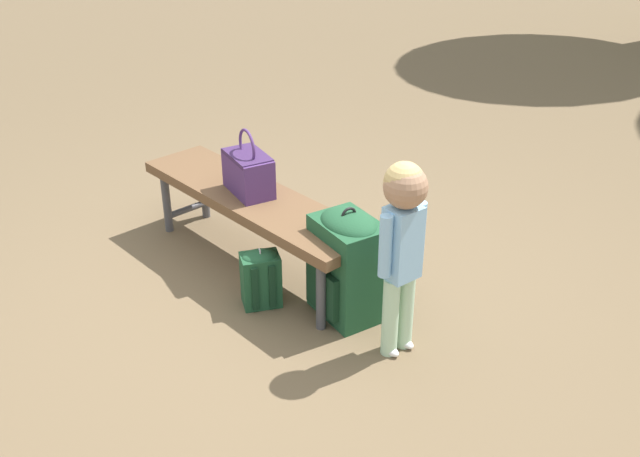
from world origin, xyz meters
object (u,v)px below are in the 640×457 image
object	(u,v)px
handbag	(248,171)
backpack_small	(261,276)
park_bench	(254,204)
backpack_large	(347,262)
child_standing	(403,230)

from	to	relation	value
handbag	backpack_small	xyz separation A→B (m)	(0.38, -0.20, -0.41)
park_bench	backpack_large	size ratio (longest dim) A/B	2.66
child_standing	backpack_large	bearing A→B (deg)	178.30
handbag	child_standing	xyz separation A→B (m)	(1.11, 0.08, 0.07)
park_bench	backpack_large	distance (m)	0.70
park_bench	handbag	bearing A→B (deg)	175.83
park_bench	child_standing	size ratio (longest dim) A/B	1.67
handbag	backpack_large	bearing A→B (deg)	7.48
park_bench	child_standing	bearing A→B (deg)	4.69
child_standing	backpack_large	xyz separation A→B (m)	(-0.38, 0.01, -0.35)
park_bench	backpack_large	xyz separation A→B (m)	(0.69, 0.10, -0.09)
child_standing	backpack_large	size ratio (longest dim) A/B	1.60
backpack_small	park_bench	bearing A→B (deg)	149.94
backpack_large	backpack_small	world-z (taller)	backpack_large
handbag	backpack_small	size ratio (longest dim) A/B	1.10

